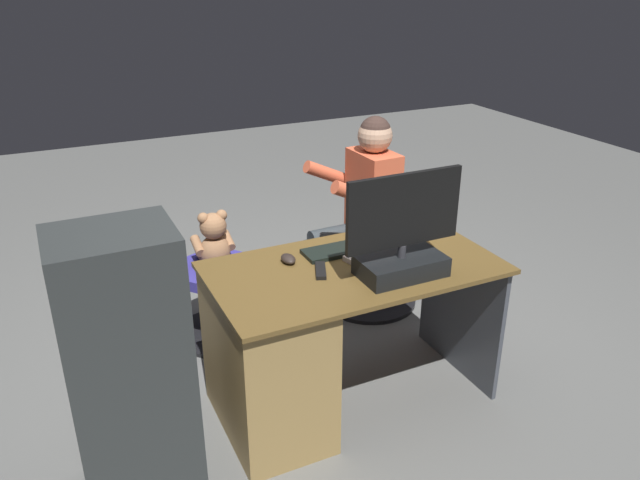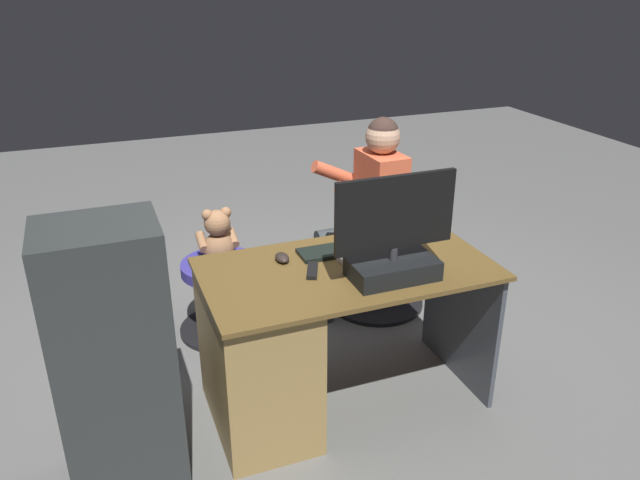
% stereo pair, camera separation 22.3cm
% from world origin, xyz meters
% --- Properties ---
extents(ground_plane, '(10.00, 10.00, 0.00)m').
position_xyz_m(ground_plane, '(0.00, 0.00, 0.00)').
color(ground_plane, slate).
extents(desk, '(1.29, 0.70, 0.72)m').
position_xyz_m(desk, '(0.34, 0.43, 0.38)').
color(desk, brown).
rests_on(desk, ground_plane).
extents(monitor, '(0.54, 0.22, 0.46)m').
position_xyz_m(monitor, '(-0.14, 0.59, 0.87)').
color(monitor, black).
rests_on(monitor, desk).
extents(keyboard, '(0.42, 0.14, 0.02)m').
position_xyz_m(keyboard, '(-0.04, 0.27, 0.73)').
color(keyboard, black).
rests_on(keyboard, desk).
extents(computer_mouse, '(0.06, 0.10, 0.04)m').
position_xyz_m(computer_mouse, '(0.25, 0.27, 0.74)').
color(computer_mouse, '#2C231F').
rests_on(computer_mouse, desk).
extents(cup, '(0.08, 0.08, 0.11)m').
position_xyz_m(cup, '(-0.37, 0.25, 0.78)').
color(cup, yellow).
rests_on(cup, desk).
extents(tv_remote, '(0.10, 0.16, 0.02)m').
position_xyz_m(tv_remote, '(0.16, 0.42, 0.73)').
color(tv_remote, black).
rests_on(tv_remote, desk).
extents(notebook_binder, '(0.28, 0.34, 0.02)m').
position_xyz_m(notebook_binder, '(-0.12, 0.48, 0.74)').
color(notebook_binder, beige).
rests_on(notebook_binder, desk).
extents(office_chair_teddy, '(0.51, 0.51, 0.44)m').
position_xyz_m(office_chair_teddy, '(0.41, -0.40, 0.26)').
color(office_chair_teddy, black).
rests_on(office_chair_teddy, ground_plane).
extents(teddy_bear, '(0.22, 0.22, 0.32)m').
position_xyz_m(teddy_bear, '(0.41, -0.41, 0.58)').
color(teddy_bear, '#A3734D').
rests_on(teddy_bear, office_chair_teddy).
extents(visitor_chair, '(0.58, 0.58, 0.44)m').
position_xyz_m(visitor_chair, '(-0.56, -0.37, 0.24)').
color(visitor_chair, black).
rests_on(visitor_chair, ground_plane).
extents(person, '(0.53, 0.49, 1.18)m').
position_xyz_m(person, '(-0.48, -0.37, 0.70)').
color(person, '#D95C3A').
rests_on(person, ground_plane).
extents(equipment_rack, '(0.44, 0.36, 1.12)m').
position_xyz_m(equipment_rack, '(1.02, 0.55, 0.56)').
color(equipment_rack, '#2C3030').
rests_on(equipment_rack, ground_plane).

